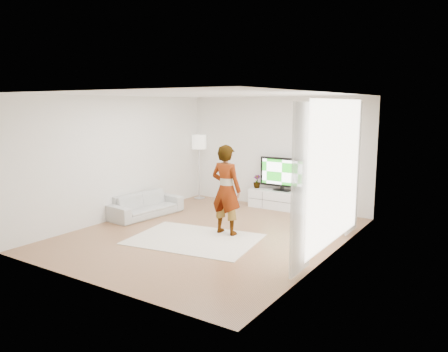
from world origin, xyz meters
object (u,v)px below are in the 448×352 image
Objects in this scene: player at (226,190)px; sofa at (146,205)px; media_console at (281,200)px; rug at (194,239)px; floor_lamp at (199,145)px; television at (282,173)px.

player reaches higher than sofa.
rug is at bearing -95.71° from media_console.
floor_lamp is at bearing 124.69° from rug.
sofa is 1.03× the size of floor_lamp.
television is at bearing 90.00° from media_console.
television is 2.60m from player.
player is at bearing -90.07° from television.
media_console is at bearing 84.29° from rug.
sofa is at bearing -135.03° from media_console.
sofa reaches higher than rug.
television is 0.67× the size of floor_lamp.
sofa is (-2.38, -2.38, 0.03)m from media_console.
media_console is 1.39× the size of television.
sofa is at bearing -87.54° from floor_lamp.
player is 1.02× the size of floor_lamp.
rug is 1.31× the size of sofa.
rug is at bearing -55.31° from floor_lamp.
floor_lamp reaches higher than sofa.
floor_lamp is at bearing -177.60° from media_console.
television is 3.39m from rug.
rug is (-0.32, -3.25, -0.91)m from television.
player reaches higher than rug.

